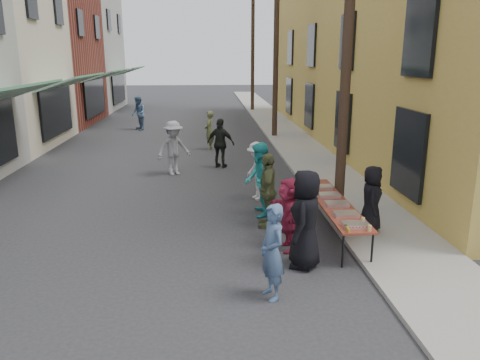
{
  "coord_description": "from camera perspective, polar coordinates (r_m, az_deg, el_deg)",
  "views": [
    {
      "loc": [
        0.95,
        -8.39,
        4.0
      ],
      "look_at": [
        1.64,
        1.75,
        1.3
      ],
      "focal_mm": 35.0,
      "sensor_mm": 36.0,
      "label": 1
    }
  ],
  "objects": [
    {
      "name": "utility_pole_near",
      "position": [
        11.88,
        13.04,
        16.93
      ],
      "size": [
        0.26,
        0.26,
        9.0
      ],
      "primitive_type": "cylinder",
      "color": "#2D2116",
      "rests_on": "ground"
    },
    {
      "name": "catering_tray_foil_d",
      "position": [
        11.36,
        10.79,
        -1.81
      ],
      "size": [
        0.5,
        0.33,
        0.08
      ],
      "primitive_type": "cube",
      "color": "#B2B2B7",
      "rests_on": "serving_table"
    },
    {
      "name": "catering_tray_buns_end",
      "position": [
        12.01,
        9.97,
        -0.85
      ],
      "size": [
        0.5,
        0.33,
        0.08
      ],
      "primitive_type": "cube",
      "color": "tan",
      "rests_on": "serving_table"
    },
    {
      "name": "building_ochre",
      "position": [
        24.6,
        21.35,
        16.23
      ],
      "size": [
        10.0,
        28.0,
        10.0
      ],
      "primitive_type": "cube",
      "color": "gold",
      "rests_on": "ground"
    },
    {
      "name": "condiment_jar_c",
      "position": [
        9.34,
        12.76,
        -5.61
      ],
      "size": [
        0.07,
        0.07,
        0.08
      ],
      "primitive_type": "cylinder",
      "color": "#A57F26",
      "rests_on": "serving_table"
    },
    {
      "name": "utility_pole_far",
      "position": [
        35.55,
        1.56,
        15.67
      ],
      "size": [
        0.26,
        0.26,
        9.0
      ],
      "primitive_type": "cylinder",
      "color": "#2D2116",
      "rests_on": "ground"
    },
    {
      "name": "passerby_right",
      "position": [
        20.65,
        -3.77,
        6.07
      ],
      "size": [
        0.46,
        0.65,
        1.7
      ],
      "primitive_type": "imported",
      "rotation": [
        0.0,
        0.0,
        4.62
      ],
      "color": "#5B653A",
      "rests_on": "ground"
    },
    {
      "name": "condiment_jar_a",
      "position": [
        9.16,
        13.11,
        -6.04
      ],
      "size": [
        0.07,
        0.07,
        0.08
      ],
      "primitive_type": "cylinder",
      "color": "#A57F26",
      "rests_on": "serving_table"
    },
    {
      "name": "guest_queue_back",
      "position": [
        9.9,
        5.91,
        -4.14
      ],
      "size": [
        0.63,
        1.5,
        1.57
      ],
      "primitive_type": "imported",
      "rotation": [
        0.0,
        0.0,
        -1.45
      ],
      "color": "#9E223F",
      "rests_on": "ground"
    },
    {
      "name": "passerby_mid",
      "position": [
        17.18,
        -2.37,
        4.5
      ],
      "size": [
        1.15,
        0.85,
        1.82
      ],
      "primitive_type": "imported",
      "rotation": [
        0.0,
        0.0,
        2.71
      ],
      "color": "black",
      "rests_on": "ground"
    },
    {
      "name": "guest_front_a",
      "position": [
        9.08,
        8.0,
        -4.76
      ],
      "size": [
        0.92,
        1.11,
        1.94
      ],
      "primitive_type": "imported",
      "rotation": [
        0.0,
        0.0,
        -1.95
      ],
      "color": "black",
      "rests_on": "ground"
    },
    {
      "name": "server",
      "position": [
        10.99,
        15.74,
        -2.25
      ],
      "size": [
        0.7,
        0.87,
        1.54
      ],
      "primitive_type": "imported",
      "rotation": [
        0.0,
        0.0,
        1.25
      ],
      "color": "black",
      "rests_on": "sidewalk"
    },
    {
      "name": "passerby_left",
      "position": [
        16.27,
        -8.09,
        3.87
      ],
      "size": [
        1.4,
        1.2,
        1.87
      ],
      "primitive_type": "imported",
      "rotation": [
        0.0,
        0.0,
        0.51
      ],
      "color": "gray",
      "rests_on": "ground"
    },
    {
      "name": "passerby_far",
      "position": [
        26.77,
        -12.28,
        7.96
      ],
      "size": [
        1.0,
        1.11,
        1.87
      ],
      "primitive_type": "imported",
      "rotation": [
        0.0,
        0.0,
        5.11
      ],
      "color": "#4B6A91",
      "rests_on": "ground"
    },
    {
      "name": "ground",
      "position": [
        9.34,
        -9.53,
        -10.69
      ],
      "size": [
        120.0,
        120.0,
        0.0
      ],
      "primitive_type": "plane",
      "color": "#28282B",
      "rests_on": "ground"
    },
    {
      "name": "guest_front_b",
      "position": [
        7.91,
        3.95,
        -8.75
      ],
      "size": [
        0.57,
        0.7,
        1.67
      ],
      "primitive_type": "imported",
      "rotation": [
        0.0,
        0.0,
        -1.25
      ],
      "color": "#435D82",
      "rests_on": "ground"
    },
    {
      "name": "serving_table",
      "position": [
        11.01,
        11.29,
        -2.79
      ],
      "size": [
        0.7,
        4.0,
        0.75
      ],
      "color": "maroon",
      "rests_on": "ground"
    },
    {
      "name": "guest_front_d",
      "position": [
        13.33,
        2.1,
        1.12
      ],
      "size": [
        0.94,
        1.22,
        1.66
      ],
      "primitive_type": "imported",
      "rotation": [
        0.0,
        0.0,
        -1.23
      ],
      "color": "silver",
      "rests_on": "ground"
    },
    {
      "name": "guest_front_e",
      "position": [
        11.15,
        3.4,
        -1.27
      ],
      "size": [
        0.6,
        1.11,
        1.81
      ],
      "primitive_type": "imported",
      "rotation": [
        0.0,
        0.0,
        -1.72
      ],
      "color": "#525833",
      "rests_on": "ground"
    },
    {
      "name": "condiment_jar_b",
      "position": [
        9.25,
        12.94,
        -5.82
      ],
      "size": [
        0.07,
        0.07,
        0.08
      ],
      "primitive_type": "cylinder",
      "color": "#A57F26",
      "rests_on": "serving_table"
    },
    {
      "name": "catering_tray_sausage",
      "position": [
        9.49,
        13.87,
        -5.34
      ],
      "size": [
        0.5,
        0.33,
        0.08
      ],
      "primitive_type": "cube",
      "color": "maroon",
      "rests_on": "serving_table"
    },
    {
      "name": "cup_stack",
      "position": [
        9.33,
        15.51,
        -5.69
      ],
      "size": [
        0.08,
        0.08,
        0.12
      ],
      "primitive_type": "cylinder",
      "color": "tan",
      "rests_on": "serving_table"
    },
    {
      "name": "catering_tray_buns",
      "position": [
        10.71,
        11.72,
        -2.88
      ],
      "size": [
        0.5,
        0.33,
        0.08
      ],
      "primitive_type": "cube",
      "color": "tan",
      "rests_on": "serving_table"
    },
    {
      "name": "catering_tray_foil_b",
      "position": [
        10.08,
        12.77,
        -4.08
      ],
      "size": [
        0.5,
        0.33,
        0.08
      ],
      "primitive_type": "cube",
      "color": "#B2B2B7",
      "rests_on": "serving_table"
    },
    {
      "name": "utility_pole_mid",
      "position": [
        23.63,
        4.42,
        16.04
      ],
      "size": [
        0.26,
        0.26,
        9.0
      ],
      "primitive_type": "cylinder",
      "color": "#2D2116",
      "rests_on": "ground"
    },
    {
      "name": "guest_front_c",
      "position": [
        11.89,
        2.35,
        0.02
      ],
      "size": [
        0.78,
        0.97,
        1.91
      ],
      "primitive_type": "imported",
      "rotation": [
        0.0,
        0.0,
        -1.64
      ],
      "color": "teal",
      "rests_on": "ground"
    },
    {
      "name": "sidewalk",
      "position": [
        24.06,
        5.86,
        5.35
      ],
      "size": [
        2.2,
        60.0,
        0.1
      ],
      "primitive_type": "cube",
      "color": "gray",
      "rests_on": "ground"
    }
  ]
}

